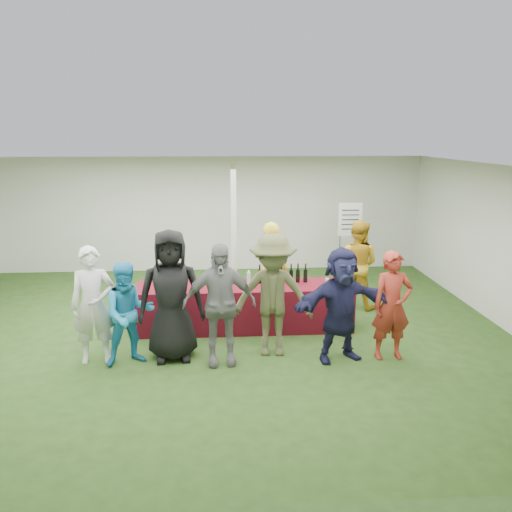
{
  "coord_description": "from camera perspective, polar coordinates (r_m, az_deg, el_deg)",
  "views": [
    {
      "loc": [
        0.32,
        -7.73,
        3.2
      ],
      "look_at": [
        0.84,
        0.21,
        1.25
      ],
      "focal_mm": 35.0,
      "sensor_mm": 36.0,
      "label": 1
    }
  ],
  "objects": [
    {
      "name": "ground",
      "position": [
        8.38,
        -5.72,
        -8.76
      ],
      "size": [
        60.0,
        60.0,
        0.0
      ],
      "primitive_type": "plane",
      "color": "#284719",
      "rests_on": "ground"
    },
    {
      "name": "tent",
      "position": [
        9.13,
        -2.54,
        2.06
      ],
      "size": [
        10.0,
        10.0,
        10.0
      ],
      "color": "white",
      "rests_on": "ground"
    },
    {
      "name": "serving_table",
      "position": [
        8.44,
        -1.36,
        -5.8
      ],
      "size": [
        3.6,
        0.8,
        0.75
      ],
      "primitive_type": "cube",
      "color": "maroon",
      "rests_on": "ground"
    },
    {
      "name": "wine_bottles",
      "position": [
        8.46,
        3.17,
        -2.24
      ],
      "size": [
        0.85,
        0.12,
        0.32
      ],
      "color": "black",
      "rests_on": "serving_table"
    },
    {
      "name": "wine_glasses",
      "position": [
        8.03,
        -4.94,
        -3.21
      ],
      "size": [
        2.77,
        0.13,
        0.16
      ],
      "color": "silver",
      "rests_on": "serving_table"
    },
    {
      "name": "water_bottle",
      "position": [
        8.37,
        -0.83,
        -2.52
      ],
      "size": [
        0.07,
        0.07,
        0.23
      ],
      "color": "silver",
      "rests_on": "serving_table"
    },
    {
      "name": "bar_towel",
      "position": [
        8.56,
        9.17,
        -2.93
      ],
      "size": [
        0.25,
        0.18,
        0.03
      ],
      "primitive_type": "cube",
      "color": "white",
      "rests_on": "serving_table"
    },
    {
      "name": "dump_bucket",
      "position": [
        8.31,
        10.19,
        -2.95
      ],
      "size": [
        0.23,
        0.23,
        0.18
      ],
      "primitive_type": "cylinder",
      "color": "slate",
      "rests_on": "serving_table"
    },
    {
      "name": "wine_list_sign",
      "position": [
        10.73,
        10.67,
        3.41
      ],
      "size": [
        0.5,
        0.03,
        1.8
      ],
      "color": "slate",
      "rests_on": "ground"
    },
    {
      "name": "staff_pourer",
      "position": [
        8.87,
        1.69,
        -1.53
      ],
      "size": [
        0.72,
        0.58,
        1.72
      ],
      "primitive_type": "imported",
      "rotation": [
        0.0,
        0.0,
        2.83
      ],
      "color": "yellow",
      "rests_on": "ground"
    },
    {
      "name": "staff_back",
      "position": [
        9.52,
        11.46,
        -0.91
      ],
      "size": [
        1.02,
        0.96,
        1.66
      ],
      "primitive_type": "imported",
      "rotation": [
        0.0,
        0.0,
        2.59
      ],
      "color": "gold",
      "rests_on": "ground"
    },
    {
      "name": "customer_0",
      "position": [
        7.43,
        -18.1,
        -5.38
      ],
      "size": [
        0.67,
        0.5,
        1.7
      ],
      "primitive_type": "imported",
      "rotation": [
        0.0,
        0.0,
        0.15
      ],
      "color": "silver",
      "rests_on": "ground"
    },
    {
      "name": "customer_1",
      "position": [
        7.27,
        -14.3,
        -6.43
      ],
      "size": [
        0.87,
        0.78,
        1.49
      ],
      "primitive_type": "imported",
      "rotation": [
        0.0,
        0.0,
        0.35
      ],
      "color": "#218ABD",
      "rests_on": "ground"
    },
    {
      "name": "customer_2",
      "position": [
        7.24,
        -9.67,
        -4.48
      ],
      "size": [
        0.99,
        0.7,
        1.92
      ],
      "primitive_type": "imported",
      "rotation": [
        0.0,
        0.0,
        0.1
      ],
      "color": "black",
      "rests_on": "ground"
    },
    {
      "name": "customer_3",
      "position": [
        7.04,
        -4.2,
        -5.52
      ],
      "size": [
        1.06,
        0.51,
        1.76
      ],
      "primitive_type": "imported",
      "rotation": [
        0.0,
        0.0,
        0.08
      ],
      "color": "slate",
      "rests_on": "ground"
    },
    {
      "name": "customer_4",
      "position": [
        7.29,
        1.92,
        -4.53
      ],
      "size": [
        1.23,
        0.76,
        1.82
      ],
      "primitive_type": "imported",
      "rotation": [
        0.0,
        0.0,
        -0.07
      ],
      "color": "#4A4D2C",
      "rests_on": "ground"
    },
    {
      "name": "customer_5",
      "position": [
        7.24,
        9.68,
        -5.5
      ],
      "size": [
        1.62,
        0.86,
        1.67
      ],
      "primitive_type": "imported",
      "rotation": [
        0.0,
        0.0,
        0.25
      ],
      "color": "#1B1B3E",
      "rests_on": "ground"
    },
    {
      "name": "customer_6",
      "position": [
        7.46,
        15.28,
        -5.51
      ],
      "size": [
        0.6,
        0.41,
        1.6
      ],
      "primitive_type": "imported",
      "rotation": [
        0.0,
        0.0,
        0.06
      ],
      "color": "maroon",
      "rests_on": "ground"
    }
  ]
}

